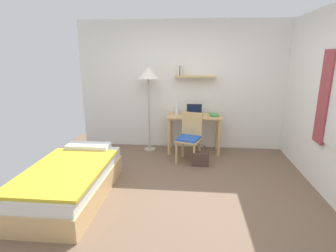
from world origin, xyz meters
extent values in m
plane|color=brown|center=(0.00, 0.00, 0.00)|extent=(5.28, 5.28, 0.00)
cube|color=white|center=(0.00, 2.02, 1.30)|extent=(4.40, 0.05, 2.60)
cube|color=tan|center=(0.19, 1.89, 1.51)|extent=(0.82, 0.22, 0.02)
cube|color=silver|center=(-0.15, 1.91, 1.62)|extent=(0.04, 0.15, 0.21)
cube|color=silver|center=(-0.09, 1.93, 1.62)|extent=(0.03, 0.12, 0.20)
cube|color=#993D42|center=(1.96, 0.35, 1.35)|extent=(0.03, 0.28, 1.30)
cube|color=tan|center=(-1.51, -0.30, 0.14)|extent=(0.96, 1.86, 0.28)
cube|color=silver|center=(-1.51, -0.30, 0.36)|extent=(0.92, 1.80, 0.16)
cube|color=gold|center=(-1.51, -0.41, 0.46)|extent=(0.98, 1.52, 0.04)
cube|color=white|center=(-1.51, 0.43, 0.49)|extent=(0.67, 0.28, 0.10)
cube|color=tan|center=(0.19, 1.70, 0.75)|extent=(1.07, 0.52, 0.03)
cylinder|color=tan|center=(-0.30, 1.49, 0.37)|extent=(0.06, 0.06, 0.73)
cylinder|color=tan|center=(0.67, 1.49, 0.37)|extent=(0.06, 0.06, 0.73)
cylinder|color=tan|center=(-0.30, 1.91, 0.37)|extent=(0.06, 0.06, 0.73)
cylinder|color=tan|center=(0.67, 1.91, 0.37)|extent=(0.06, 0.06, 0.73)
cube|color=tan|center=(0.09, 1.16, 0.42)|extent=(0.51, 0.52, 0.03)
cube|color=blue|center=(0.09, 1.16, 0.45)|extent=(0.47, 0.48, 0.04)
cube|color=tan|center=(0.15, 1.34, 0.68)|extent=(0.38, 0.15, 0.43)
cylinder|color=tan|center=(-0.12, 1.04, 0.20)|extent=(0.04, 0.04, 0.41)
cylinder|color=tan|center=(0.20, 0.94, 0.20)|extent=(0.04, 0.04, 0.41)
cylinder|color=tan|center=(-0.02, 1.37, 0.20)|extent=(0.04, 0.04, 0.41)
cylinder|color=tan|center=(0.30, 1.27, 0.20)|extent=(0.04, 0.04, 0.41)
cylinder|color=#B2A893|center=(-0.72, 1.72, 0.01)|extent=(0.24, 0.24, 0.02)
cylinder|color=#B2A893|center=(-0.72, 1.72, 0.75)|extent=(0.03, 0.03, 1.46)
cone|color=silver|center=(-0.72, 1.72, 1.59)|extent=(0.43, 0.43, 0.22)
cube|color=black|center=(0.18, 1.67, 0.77)|extent=(0.31, 0.22, 0.01)
cube|color=black|center=(0.18, 1.75, 0.88)|extent=(0.30, 0.05, 0.20)
cube|color=black|center=(0.18, 1.75, 0.87)|extent=(0.27, 0.04, 0.17)
cylinder|color=silver|center=(-0.17, 1.76, 0.88)|extent=(0.07, 0.07, 0.23)
cube|color=silver|center=(0.57, 1.70, 0.77)|extent=(0.16, 0.20, 0.02)
cube|color=#4CA856|center=(0.58, 1.70, 0.79)|extent=(0.19, 0.24, 0.02)
cube|color=#4C382D|center=(0.31, 0.98, 0.13)|extent=(0.30, 0.12, 0.26)
torus|color=#4C382D|center=(0.31, 0.98, 0.31)|extent=(0.21, 0.02, 0.21)
camera|label=1|loc=(0.15, -3.53, 1.94)|focal=28.71mm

